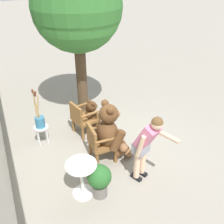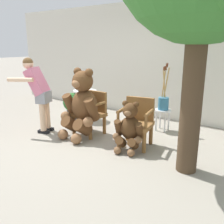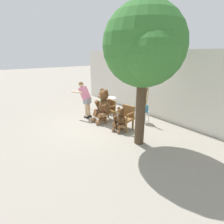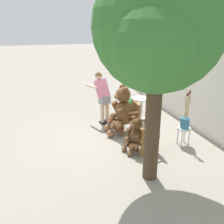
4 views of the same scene
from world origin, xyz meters
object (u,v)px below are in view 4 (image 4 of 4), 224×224
(round_side_table, at_px, (141,106))
(patio_tree, at_px, (158,31))
(wooden_chair_right, at_px, (146,132))
(person_visitor, at_px, (102,94))
(teddy_bear_large, at_px, (121,110))
(wooden_chair_left, at_px, (130,116))
(potted_plant, at_px, (131,107))
(white_stool, at_px, (184,132))
(teddy_bear_small, at_px, (135,135))
(brush_bucket, at_px, (185,121))

(round_side_table, height_order, patio_tree, patio_tree)
(round_side_table, distance_m, patio_tree, 3.98)
(wooden_chair_right, height_order, person_visitor, person_visitor)
(teddy_bear_large, xyz_separation_m, round_side_table, (-0.75, 0.93, -0.22))
(wooden_chair_left, distance_m, round_side_table, 1.01)
(potted_plant, bearing_deg, white_stool, 16.57)
(white_stool, bearing_deg, patio_tree, -52.44)
(white_stool, bearing_deg, round_side_table, -169.83)
(wooden_chair_right, distance_m, person_visitor, 2.13)
(wooden_chair_left, distance_m, wooden_chair_right, 1.08)
(white_stool, distance_m, round_side_table, 1.91)
(wooden_chair_left, height_order, teddy_bear_small, teddy_bear_small)
(teddy_bear_small, height_order, patio_tree, patio_tree)
(teddy_bear_small, xyz_separation_m, patio_tree, (1.15, -0.17, 2.37))
(white_stool, relative_size, potted_plant, 0.68)
(person_visitor, height_order, potted_plant, person_visitor)
(wooden_chair_left, distance_m, patio_tree, 3.27)
(wooden_chair_left, bearing_deg, round_side_table, 138.48)
(person_visitor, xyz_separation_m, round_side_table, (0.18, 1.21, -0.46))
(wooden_chair_right, bearing_deg, brush_bucket, 87.39)
(wooden_chair_right, distance_m, teddy_bear_large, 1.13)
(wooden_chair_right, xyz_separation_m, round_side_table, (-1.83, 0.67, -0.01))
(brush_bucket, height_order, potted_plant, brush_bucket)
(teddy_bear_small, relative_size, person_visitor, 0.57)
(wooden_chair_right, bearing_deg, patio_tree, -21.11)
(wooden_chair_left, relative_size, brush_bucket, 0.90)
(person_visitor, height_order, round_side_table, person_visitor)
(wooden_chair_left, height_order, round_side_table, wooden_chair_left)
(white_stool, xyz_separation_m, patio_tree, (1.12, -1.46, 2.44))
(teddy_bear_large, xyz_separation_m, brush_bucket, (1.13, 1.26, -0.02))
(round_side_table, bearing_deg, teddy_bear_large, -50.95)
(white_stool, height_order, potted_plant, potted_plant)
(brush_bucket, relative_size, patio_tree, 0.24)
(white_stool, bearing_deg, teddy_bear_small, -91.09)
(round_side_table, height_order, potted_plant, round_side_table)
(teddy_bear_small, bearing_deg, patio_tree, -8.20)
(brush_bucket, relative_size, potted_plant, 1.41)
(brush_bucket, xyz_separation_m, patio_tree, (1.12, -1.46, 2.15))
(wooden_chair_left, height_order, teddy_bear_large, teddy_bear_large)
(white_stool, relative_size, brush_bucket, 0.48)
(white_stool, height_order, round_side_table, round_side_table)
(white_stool, distance_m, patio_tree, 3.06)
(teddy_bear_large, distance_m, brush_bucket, 1.70)
(wooden_chair_right, distance_m, potted_plant, 2.04)
(white_stool, bearing_deg, brush_bucket, 93.81)
(wooden_chair_right, distance_m, white_stool, 1.02)
(teddy_bear_large, distance_m, patio_tree, 3.11)
(wooden_chair_right, bearing_deg, round_side_table, 159.87)
(brush_bucket, height_order, round_side_table, brush_bucket)
(teddy_bear_small, relative_size, patio_tree, 0.22)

